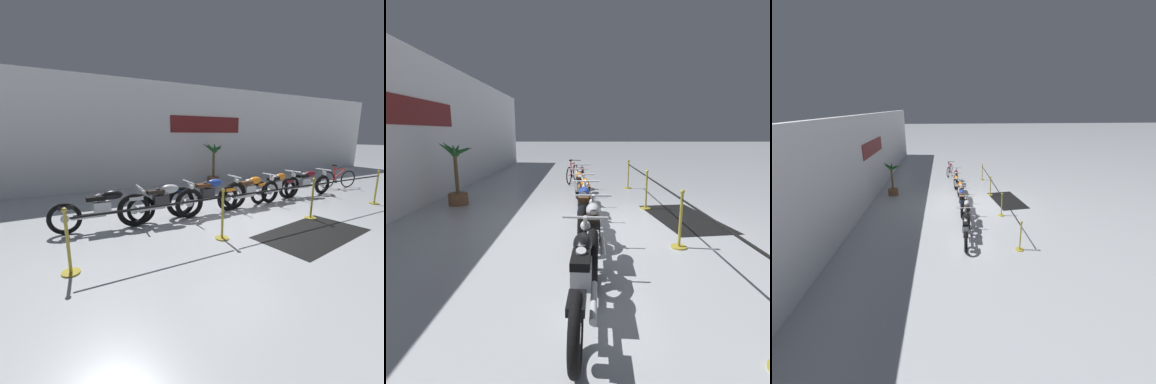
{
  "view_description": "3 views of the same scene",
  "coord_description": "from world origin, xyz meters",
  "views": [
    {
      "loc": [
        -4.33,
        -5.15,
        2.08
      ],
      "look_at": [
        -0.83,
        1.24,
        0.47
      ],
      "focal_mm": 24.0,
      "sensor_mm": 36.0,
      "label": 1
    },
    {
      "loc": [
        -6.47,
        0.67,
        2.02
      ],
      "look_at": [
        1.17,
        0.72,
        0.49
      ],
      "focal_mm": 28.0,
      "sensor_mm": 36.0,
      "label": 2
    },
    {
      "loc": [
        -11.6,
        1.35,
        4.58
      ],
      "look_at": [
        -0.35,
        0.46,
        0.78
      ],
      "focal_mm": 24.0,
      "sensor_mm": 36.0,
      "label": 3
    }
  ],
  "objects": [
    {
      "name": "motorcycle_maroon_5",
      "position": [
        3.37,
        0.65,
        0.45
      ],
      "size": [
        2.34,
        0.62,
        0.92
      ],
      "color": "black",
      "rests_on": "ground"
    },
    {
      "name": "motorcycle_orange_4",
      "position": [
        1.99,
        0.67,
        0.47
      ],
      "size": [
        2.3,
        0.62,
        0.93
      ],
      "color": "black",
      "rests_on": "ground"
    },
    {
      "name": "stanchion_far_right",
      "position": [
        4.36,
        -1.1,
        0.36
      ],
      "size": [
        0.28,
        0.28,
        1.05
      ],
      "color": "gold",
      "rests_on": "ground"
    },
    {
      "name": "potted_palm_left_of_row",
      "position": [
        1.81,
        4.13,
        0.89
      ],
      "size": [
        1.02,
        1.06,
        1.84
      ],
      "color": "brown",
      "rests_on": "ground"
    },
    {
      "name": "bicycle",
      "position": [
        5.71,
        0.97,
        0.37
      ],
      "size": [
        1.67,
        0.57,
        0.95
      ],
      "color": "black",
      "rests_on": "ground"
    },
    {
      "name": "stanchion_mid_right",
      "position": [
        1.35,
        -1.1,
        0.36
      ],
      "size": [
        0.28,
        0.28,
        1.05
      ],
      "color": "gold",
      "rests_on": "ground"
    },
    {
      "name": "floor_banner",
      "position": [
        0.48,
        -1.81,
        0.0
      ],
      "size": [
        2.74,
        1.67,
        0.01
      ],
      "primitive_type": "cube",
      "rotation": [
        0.0,
        0.0,
        0.14
      ],
      "color": "black",
      "rests_on": "ground"
    },
    {
      "name": "motorcycle_orange_3",
      "position": [
        0.75,
        0.53,
        0.46
      ],
      "size": [
        2.38,
        0.62,
        0.93
      ],
      "color": "black",
      "rests_on": "ground"
    },
    {
      "name": "motorcycle_silver_1",
      "position": [
        -2.05,
        0.47,
        0.48
      ],
      "size": [
        2.2,
        0.62,
        0.97
      ],
      "color": "black",
      "rests_on": "ground"
    },
    {
      "name": "motorcycle_blue_2",
      "position": [
        -0.65,
        0.59,
        0.48
      ],
      "size": [
        2.48,
        0.62,
        0.98
      ],
      "color": "black",
      "rests_on": "ground"
    },
    {
      "name": "back_wall",
      "position": [
        0.01,
        5.12,
        2.1
      ],
      "size": [
        28.0,
        0.29,
        4.2
      ],
      "color": "white",
      "rests_on": "ground"
    },
    {
      "name": "motorcycle_black_0",
      "position": [
        -3.38,
        0.65,
        0.47
      ],
      "size": [
        2.34,
        0.62,
        0.93
      ],
      "color": "black",
      "rests_on": "ground"
    },
    {
      "name": "ground_plane",
      "position": [
        0.0,
        0.0,
        0.0
      ],
      "size": [
        120.0,
        120.0,
        0.0
      ],
      "primitive_type": "plane",
      "color": "#B2B7BC"
    },
    {
      "name": "stanchion_far_left",
      "position": [
        -1.28,
        -1.1,
        0.72
      ],
      "size": [
        8.68,
        0.28,
        1.05
      ],
      "color": "gold",
      "rests_on": "ground"
    },
    {
      "name": "stanchion_mid_left",
      "position": [
        -1.41,
        -1.1,
        0.36
      ],
      "size": [
        0.28,
        0.28,
        1.05
      ],
      "color": "gold",
      "rests_on": "ground"
    }
  ]
}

